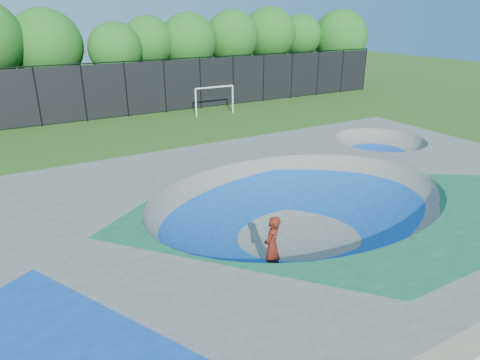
# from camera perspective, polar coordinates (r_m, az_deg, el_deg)

# --- Properties ---
(ground) EXTENTS (120.00, 120.00, 0.00)m
(ground) POSITION_cam_1_polar(r_m,az_deg,el_deg) (15.40, 7.90, -6.88)
(ground) COLOR #2D5617
(ground) RESTS_ON ground
(skate_deck) EXTENTS (22.00, 14.00, 1.50)m
(skate_deck) POSITION_cam_1_polar(r_m,az_deg,el_deg) (15.06, 8.05, -4.36)
(skate_deck) COLOR gray
(skate_deck) RESTS_ON ground
(skater) EXTENTS (0.82, 0.75, 1.89)m
(skater) POSITION_cam_1_polar(r_m,az_deg,el_deg) (12.54, 4.28, -8.81)
(skater) COLOR red
(skater) RESTS_ON ground
(skateboard) EXTENTS (0.77, 0.61, 0.05)m
(skateboard) POSITION_cam_1_polar(r_m,az_deg,el_deg) (13.02, 4.17, -12.31)
(skateboard) COLOR black
(skateboard) RESTS_ON ground
(soccer_goal) EXTENTS (3.23, 0.12, 2.14)m
(soccer_goal) POSITION_cam_1_polar(r_m,az_deg,el_deg) (32.84, -3.41, 11.23)
(soccer_goal) COLOR white
(soccer_goal) RESTS_ON ground
(fence) EXTENTS (48.09, 0.09, 4.04)m
(fence) POSITION_cam_1_polar(r_m,az_deg,el_deg) (33.13, -14.96, 11.73)
(fence) COLOR black
(fence) RESTS_ON ground
(treeline) EXTENTS (53.80, 7.60, 8.32)m
(treeline) POSITION_cam_1_polar(r_m,az_deg,el_deg) (37.46, -18.64, 16.90)
(treeline) COLOR #4C3C26
(treeline) RESTS_ON ground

